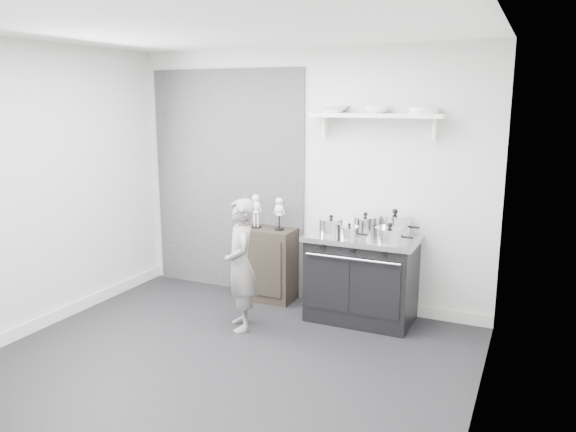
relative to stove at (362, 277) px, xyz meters
The scene contains 16 objects.
ground 1.72m from the stove, 117.21° to the right, with size 4.00×4.00×0.00m, color black.
room_shell 1.98m from the stove, 122.57° to the right, with size 4.02×3.62×2.71m.
wall_shelf 1.58m from the stove, 78.38° to the left, with size 1.30×0.26×0.24m.
stove is the anchor object (origin of this frame).
side_cabinet 1.13m from the stove, behind, with size 0.62×0.36×0.80m, color black.
child 1.22m from the stove, 144.87° to the right, with size 0.46×0.30×1.27m, color slate.
pot_front_left 0.60m from the stove, 159.35° to the right, with size 0.32×0.23×0.20m.
pot_back_left 0.53m from the stove, 98.13° to the left, with size 0.33×0.25×0.20m.
pot_back_right 0.62m from the stove, 25.15° to the left, with size 0.40×0.31×0.26m.
pot_front_right 0.60m from the stove, 26.56° to the right, with size 0.36×0.27×0.18m.
pot_front_center 0.53m from the stove, 115.90° to the right, with size 0.28×0.19×0.15m.
skeleton_full 1.38m from the stove, behind, with size 0.12×0.08×0.42m, color white, non-canonical shape.
skeleton_torso 1.13m from the stove, behind, with size 0.11×0.07×0.40m, color white, non-canonical shape.
bowl_large 1.70m from the stove, 154.38° to the left, with size 0.30×0.30×0.07m, color white.
bowl_small 1.65m from the stove, 76.61° to the left, with size 0.23×0.23×0.07m, color white.
plate_stack 1.72m from the stove, 21.43° to the left, with size 0.28×0.28×0.06m, color white.
Camera 1 is at (2.30, -3.68, 2.17)m, focal length 35.00 mm.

